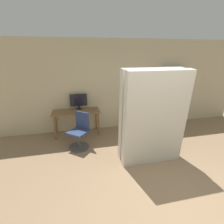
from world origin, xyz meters
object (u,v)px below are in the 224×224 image
object	(u,v)px
mattress_near	(155,120)
mattress_far	(149,115)
monitor	(79,101)
bookshelf	(167,96)
office_chair	(80,134)

from	to	relation	value
mattress_near	mattress_far	distance (m)	0.29
monitor	bookshelf	xyz separation A→B (m)	(2.86, -0.01, -0.01)
bookshelf	monitor	bearing A→B (deg)	179.82
office_chair	bookshelf	world-z (taller)	bookshelf
monitor	mattress_far	xyz separation A→B (m)	(1.46, -1.70, 0.04)
monitor	bookshelf	bearing A→B (deg)	-0.18
office_chair	bookshelf	size ratio (longest dim) A/B	0.48
mattress_far	office_chair	bearing A→B (deg)	153.53
mattress_near	mattress_far	xyz separation A→B (m)	(0.00, 0.29, -0.00)
office_chair	mattress_near	xyz separation A→B (m)	(1.52, -1.04, 0.65)
monitor	mattress_near	world-z (taller)	mattress_near
monitor	office_chair	world-z (taller)	monitor
mattress_near	bookshelf	bearing A→B (deg)	54.65
mattress_far	mattress_near	bearing A→B (deg)	-90.00
monitor	bookshelf	world-z (taller)	bookshelf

